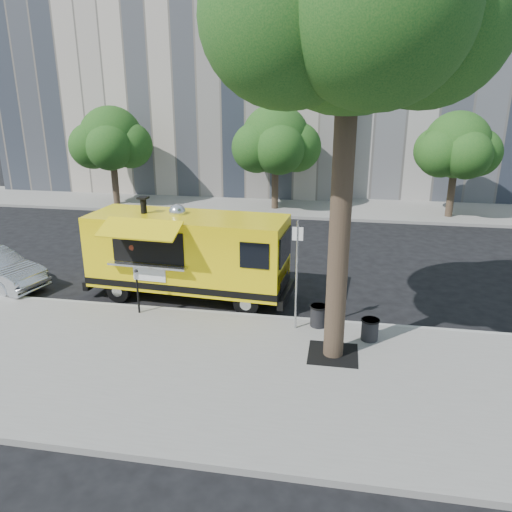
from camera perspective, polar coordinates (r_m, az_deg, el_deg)
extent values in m
plane|color=black|center=(15.34, -0.73, -5.70)|extent=(120.00, 120.00, 0.00)
cube|color=gray|center=(11.85, -4.42, -13.17)|extent=(60.00, 6.00, 0.15)
cube|color=#999993|center=(14.48, -1.42, -6.91)|extent=(60.00, 0.14, 0.16)
cube|color=gray|center=(28.07, 4.41, 5.62)|extent=(60.00, 5.00, 0.15)
cube|color=#BDAE9E|center=(37.73, -7.27, 27.03)|extent=(22.00, 14.00, 24.00)
cube|color=#9E9894|center=(38.11, 26.29, 22.31)|extent=(20.00, 14.00, 20.00)
cylinder|color=#33261C|center=(11.32, 9.57, 3.48)|extent=(0.48, 0.48, 6.50)
cube|color=black|center=(12.54, 8.78, -10.99)|extent=(1.20, 1.20, 0.02)
cylinder|color=#33261C|center=(29.35, -15.80, 8.29)|extent=(0.36, 0.36, 2.60)
sphere|color=#114315|center=(29.05, -16.21, 12.84)|extent=(3.42, 3.42, 3.42)
cylinder|color=#33261C|center=(27.13, 2.19, 8.18)|extent=(0.36, 0.36, 2.60)
sphere|color=#114315|center=(26.81, 2.25, 13.23)|extent=(3.60, 3.60, 3.60)
cylinder|color=#33261C|center=(27.13, 21.42, 6.93)|extent=(0.36, 0.36, 2.60)
sphere|color=#114315|center=(26.82, 22.00, 11.72)|extent=(3.24, 3.24, 3.24)
cylinder|color=silver|center=(13.09, 4.66, -2.31)|extent=(0.06, 0.06, 3.00)
cube|color=white|center=(12.73, 4.79, 2.54)|extent=(0.28, 0.02, 0.35)
cylinder|color=black|center=(14.72, -13.33, -4.44)|extent=(0.06, 0.06, 1.05)
cube|color=silver|center=(14.49, -13.51, -2.16)|extent=(0.10, 0.08, 0.22)
sphere|color=black|center=(14.45, -13.55, -1.68)|extent=(0.11, 0.11, 0.11)
cube|color=yellow|center=(15.57, -7.77, 0.65)|extent=(6.19, 2.47, 2.19)
cube|color=black|center=(15.86, -7.63, -2.42)|extent=(6.21, 2.49, 0.21)
cube|color=black|center=(15.14, 3.47, -4.34)|extent=(0.31, 1.96, 0.28)
cube|color=black|center=(17.29, -17.25, -2.22)|extent=(0.31, 1.96, 0.28)
cube|color=black|center=(14.64, 3.35, 1.08)|extent=(0.16, 1.64, 0.89)
cylinder|color=black|center=(14.60, -1.09, -5.41)|extent=(0.76, 0.31, 0.75)
cylinder|color=black|center=(16.13, 0.49, -3.02)|extent=(0.76, 0.31, 0.75)
cylinder|color=black|center=(16.08, -15.39, -3.79)|extent=(0.76, 0.31, 0.75)
cylinder|color=black|center=(17.48, -12.71, -1.76)|extent=(0.76, 0.31, 0.75)
cube|color=black|center=(14.95, -12.17, 1.05)|extent=(2.25, 0.33, 0.98)
cube|color=silver|center=(14.98, -12.30, -1.06)|extent=(2.46, 0.52, 0.06)
cube|color=yellow|center=(14.35, -13.19, 3.01)|extent=(2.39, 1.04, 0.40)
cube|color=white|center=(15.14, -12.10, -1.98)|extent=(1.03, 0.11, 0.47)
cylinder|color=black|center=(15.78, -12.73, 5.61)|extent=(0.19, 0.19, 0.51)
sphere|color=silver|center=(15.57, -8.98, 4.96)|extent=(0.52, 0.52, 0.52)
sphere|color=maroon|center=(15.44, -13.41, 1.32)|extent=(0.78, 0.78, 0.78)
cylinder|color=#FF590C|center=(15.28, -13.76, 0.61)|extent=(0.32, 0.13, 0.32)
cylinder|color=black|center=(13.26, 12.88, -8.19)|extent=(0.44, 0.44, 0.57)
cylinder|color=black|center=(13.15, 12.96, -7.16)|extent=(0.47, 0.47, 0.04)
cylinder|color=black|center=(13.75, 7.17, -6.79)|extent=(0.45, 0.45, 0.59)
cylinder|color=black|center=(13.64, 7.22, -5.74)|extent=(0.49, 0.49, 0.04)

